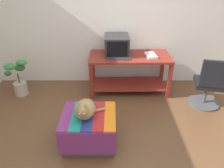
# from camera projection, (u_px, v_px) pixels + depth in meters

# --- Properties ---
(ground_plane) EXTENTS (14.00, 14.00, 0.00)m
(ground_plane) POSITION_uv_depth(u_px,v_px,m) (115.00, 152.00, 2.80)
(ground_plane) COLOR brown
(back_wall) EXTENTS (8.00, 0.10, 2.60)m
(back_wall) POSITION_uv_depth(u_px,v_px,m) (114.00, 17.00, 3.96)
(back_wall) COLOR silver
(back_wall) RESTS_ON ground_plane
(desk) EXTENTS (1.47, 0.68, 0.72)m
(desk) POSITION_uv_depth(u_px,v_px,m) (130.00, 67.00, 3.96)
(desk) COLOR maroon
(desk) RESTS_ON ground_plane
(tv_monitor) EXTENTS (0.44, 0.50, 0.34)m
(tv_monitor) POSITION_uv_depth(u_px,v_px,m) (117.00, 45.00, 3.85)
(tv_monitor) COLOR #28282B
(tv_monitor) RESTS_ON desk
(keyboard) EXTENTS (0.40, 0.16, 0.02)m
(keyboard) POSITION_uv_depth(u_px,v_px,m) (119.00, 58.00, 3.72)
(keyboard) COLOR #333338
(keyboard) RESTS_ON desk
(book) EXTENTS (0.21, 0.30, 0.04)m
(book) POSITION_uv_depth(u_px,v_px,m) (151.00, 55.00, 3.81)
(book) COLOR white
(book) RESTS_ON desk
(ottoman_with_blanket) EXTENTS (0.70, 0.64, 0.45)m
(ottoman_with_blanket) POSITION_uv_depth(u_px,v_px,m) (89.00, 129.00, 2.87)
(ottoman_with_blanket) COLOR #4C4238
(ottoman_with_blanket) RESTS_ON ground_plane
(cat) EXTENTS (0.39, 0.38, 0.29)m
(cat) POSITION_uv_depth(u_px,v_px,m) (85.00, 109.00, 2.67)
(cat) COLOR #9E7A4C
(cat) RESTS_ON ottoman_with_blanket
(potted_plant) EXTENTS (0.43, 0.39, 0.70)m
(potted_plant) POSITION_uv_depth(u_px,v_px,m) (19.00, 79.00, 3.90)
(potted_plant) COLOR #B7A893
(potted_plant) RESTS_ON ground_plane
(office_chair) EXTENTS (0.52, 0.52, 0.89)m
(office_chair) POSITION_uv_depth(u_px,v_px,m) (209.00, 86.00, 3.56)
(office_chair) COLOR #4C4C51
(office_chair) RESTS_ON ground_plane
(pen) EXTENTS (0.08, 0.13, 0.01)m
(pen) POSITION_uv_depth(u_px,v_px,m) (157.00, 54.00, 3.89)
(pen) COLOR black
(pen) RESTS_ON desk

